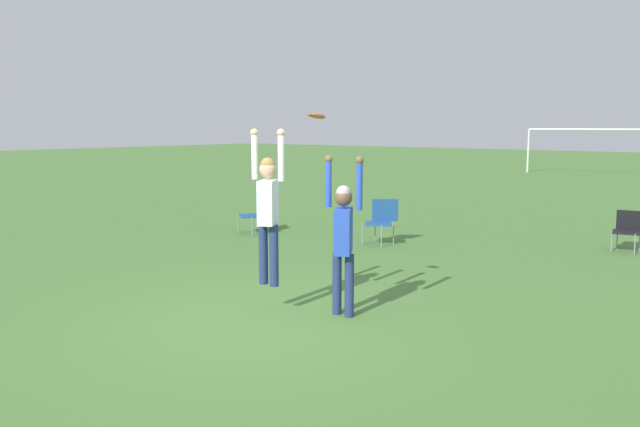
# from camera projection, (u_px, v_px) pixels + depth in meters

# --- Properties ---
(ground_plane) EXTENTS (120.00, 120.00, 0.00)m
(ground_plane) POSITION_uv_depth(u_px,v_px,m) (260.00, 320.00, 7.93)
(ground_plane) COLOR #4C7A38
(person_jumping) EXTENTS (0.57, 0.46, 2.05)m
(person_jumping) POSITION_uv_depth(u_px,v_px,m) (268.00, 204.00, 8.08)
(person_jumping) COLOR navy
(person_jumping) RESTS_ON ground_plane
(person_defending) EXTENTS (0.59, 0.48, 2.08)m
(person_defending) POSITION_uv_depth(u_px,v_px,m) (343.00, 232.00, 7.98)
(person_defending) COLOR navy
(person_defending) RESTS_ON ground_plane
(frisbee) EXTENTS (0.22, 0.22, 0.07)m
(frisbee) POSITION_uv_depth(u_px,v_px,m) (317.00, 116.00, 7.85)
(frisbee) COLOR #E04C23
(camping_chair_0) EXTENTS (0.57, 0.61, 0.80)m
(camping_chair_0) POSITION_uv_depth(u_px,v_px,m) (628.00, 228.00, 12.28)
(camping_chair_0) COLOR gray
(camping_chair_0) RESTS_ON ground_plane
(camping_chair_1) EXTENTS (0.76, 0.83, 0.94)m
(camping_chair_1) POSITION_uv_depth(u_px,v_px,m) (381.00, 218.00, 13.03)
(camping_chair_1) COLOR gray
(camping_chair_1) RESTS_ON ground_plane
(camping_chair_3) EXTENTS (0.75, 0.83, 0.80)m
(camping_chair_3) POSITION_uv_depth(u_px,v_px,m) (255.00, 212.00, 14.39)
(camping_chair_3) COLOR gray
(camping_chair_3) RESTS_ON ground_plane
(soccer_goal) EXTENTS (7.10, 0.10, 2.35)m
(soccer_goal) POSITION_uv_depth(u_px,v_px,m) (598.00, 139.00, 31.18)
(soccer_goal) COLOR white
(soccer_goal) RESTS_ON ground_plane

